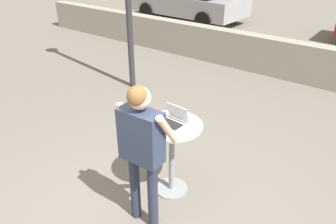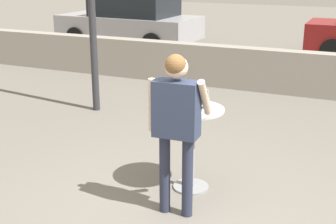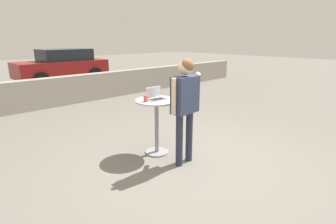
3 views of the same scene
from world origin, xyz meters
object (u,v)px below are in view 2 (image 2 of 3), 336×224
laptop (193,104)px  standing_person (176,115)px  cafe_table (192,134)px  coffee_mug (175,101)px  parked_car_further_down (130,21)px

laptop → standing_person: standing_person is taller
cafe_table → standing_person: bearing=-84.0°
cafe_table → coffee_mug: (-0.21, 0.01, 0.35)m
cafe_table → standing_person: size_ratio=0.57×
parked_car_further_down → cafe_table: bearing=-57.5°
cafe_table → coffee_mug: size_ratio=8.56×
laptop → parked_car_further_down: bearing=122.6°
laptop → standing_person: (0.06, -0.61, 0.06)m
laptop → standing_person: 0.61m
coffee_mug → parked_car_further_down: bearing=121.5°
coffee_mug → cafe_table: bearing=-3.7°
parked_car_further_down → coffee_mug: bearing=-58.5°
cafe_table → parked_car_further_down: bearing=122.5°
cafe_table → coffee_mug: bearing=176.3°
cafe_table → parked_car_further_down: size_ratio=0.22×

